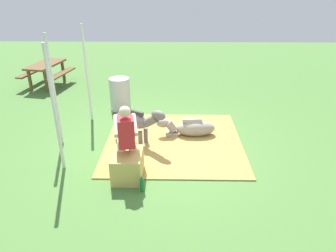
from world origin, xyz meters
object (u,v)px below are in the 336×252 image
person_seated (126,136)px  tent_pole_mid (54,92)px  pony_lying (191,128)px  hay_bale (128,165)px  tent_pole_left (55,111)px  tent_pole_right (87,75)px  pony_standing (135,121)px  soda_bottle (142,184)px  picnic_bench (46,69)px  water_barrel (120,94)px

person_seated → tent_pole_mid: 1.99m
pony_lying → tent_pole_mid: (-0.41, 2.84, 0.99)m
person_seated → hay_bale: bearing=-172.4°
tent_pole_left → hay_bale: bearing=-102.5°
hay_bale → tent_pole_right: bearing=26.7°
pony_standing → person_seated: bearing=178.9°
tent_pole_right → person_seated: bearing=-152.1°
tent_pole_left → person_seated: bearing=-95.4°
soda_bottle → tent_pole_right: size_ratio=0.13×
pony_lying → picnic_bench: picnic_bench is taller
hay_bale → soda_bottle: 0.52m
hay_bale → pony_lying: 2.07m
hay_bale → water_barrel: bearing=11.2°
pony_standing → pony_lying: 1.32m
tent_pole_right → picnic_bench: size_ratio=1.38×
pony_standing → water_barrel: (1.90, 0.63, -0.09)m
soda_bottle → tent_pole_mid: tent_pole_mid is taller
tent_pole_mid → tent_pole_right: bearing=-15.7°
hay_bale → pony_standing: 1.33m
tent_pole_right → picnic_bench: (2.71, 2.11, -0.60)m
soda_bottle → tent_pole_right: 3.48m
hay_bale → person_seated: (0.16, 0.02, 0.51)m
water_barrel → tent_pole_mid: (-1.94, 0.99, 0.74)m
soda_bottle → picnic_bench: 6.75m
pony_standing → tent_pole_left: size_ratio=0.51×
hay_bale → person_seated: 0.54m
pony_lying → picnic_bench: bearing=52.2°
hay_bale → tent_pole_right: tent_pole_right is taller
tent_pole_right → tent_pole_mid: (-1.26, 0.35, 0.00)m
picnic_bench → water_barrel: bearing=-126.5°
tent_pole_mid → pony_lying: bearing=-81.8°
pony_standing → tent_pole_right: (1.22, 1.27, 0.65)m
pony_lying → picnic_bench: size_ratio=0.79×
pony_lying → water_barrel: bearing=50.3°
pony_standing → pony_lying: bearing=-73.4°
water_barrel → tent_pole_right: (-0.68, 0.64, 0.74)m
pony_lying → pony_standing: bearing=106.6°
pony_lying → tent_pole_right: bearing=71.1°
water_barrel → tent_pole_mid: bearing=153.0°
soda_bottle → person_seated: bearing=28.6°
pony_lying → water_barrel: size_ratio=1.52×
pony_standing → picnic_bench: bearing=40.7°
pony_standing → tent_pole_mid: 1.75m
tent_pole_left → picnic_bench: bearing=23.0°
person_seated → soda_bottle: (-0.58, -0.31, -0.61)m
tent_pole_mid → picnic_bench: tent_pole_mid is taller
tent_pole_left → tent_pole_mid: bearing=19.7°
water_barrel → pony_standing: bearing=-161.6°
tent_pole_left → water_barrel: bearing=-12.4°
person_seated → tent_pole_right: 2.70m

